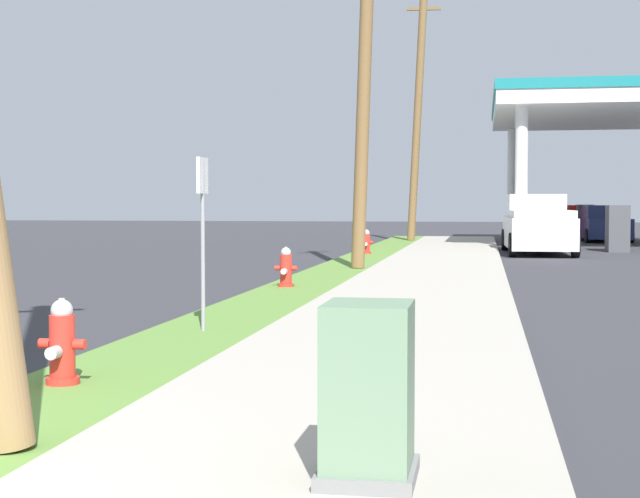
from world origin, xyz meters
TOP-DOWN VIEW (x-y plane):
  - fire_hydrant_nearest at (0.52, 2.99)m, footprint 0.42×0.38m
  - fire_hydrant_second at (0.48, 12.63)m, footprint 0.42×0.38m
  - fire_hydrant_third at (0.56, 24.31)m, footprint 0.42×0.37m
  - utility_pole_midground at (1.28, 18.03)m, footprint 0.96×1.19m
  - utility_pole_background at (1.39, 34.82)m, footprint 1.40×0.37m
  - utility_cabinet at (3.47, 0.61)m, footprint 0.54×0.62m
  - street_sign_post at (0.73, 6.49)m, footprint 0.05×0.36m
  - car_red_by_near_pump at (8.37, 41.50)m, footprint 2.13×4.58m
  - car_navy_by_far_pump at (9.22, 38.00)m, footprint 2.12×4.58m
  - truck_white_at_forecourt at (5.88, 27.47)m, footprint 2.28×5.46m

SIDE VIEW (x-z plane):
  - fire_hydrant_nearest at x=0.52m, z-range 0.07..0.82m
  - fire_hydrant_second at x=0.48m, z-range 0.07..0.82m
  - fire_hydrant_third at x=0.56m, z-range 0.07..0.82m
  - utility_cabinet at x=3.47m, z-range 0.08..1.09m
  - car_red_by_near_pump at x=8.37m, z-range -0.07..1.51m
  - car_navy_by_far_pump at x=9.22m, z-range -0.07..1.51m
  - truck_white_at_forecourt at x=5.88m, z-range -0.07..1.90m
  - street_sign_post at x=0.73m, z-range 0.57..2.69m
  - utility_pole_midground at x=1.28m, z-range 0.20..9.89m
  - utility_pole_background at x=1.39m, z-range 0.20..10.34m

